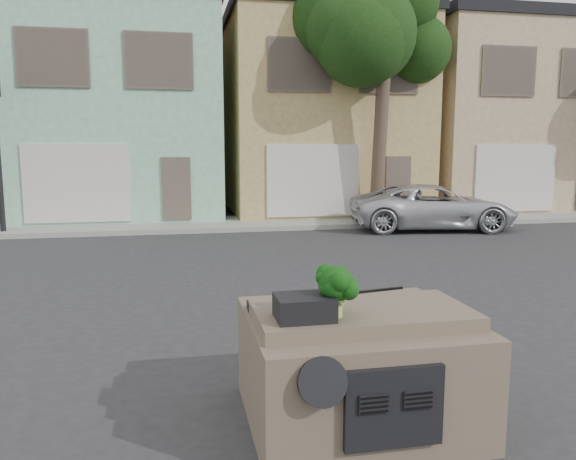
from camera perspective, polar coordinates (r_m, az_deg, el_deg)
name	(u,v)px	position (r m, az deg, el deg)	size (l,w,h in m)	color
ground_plane	(291,323)	(8.33, 0.26, -9.39)	(120.00, 120.00, 0.00)	#303033
sidewalk	(225,224)	(18.50, -6.37, 0.65)	(40.00, 3.00, 0.15)	gray
townhouse_mint	(121,115)	(22.38, -16.62, 11.18)	(7.20, 8.20, 7.55)	#92CDA8
townhouse_tan	(315,117)	(22.99, 2.73, 11.43)	(7.20, 8.20, 7.55)	tan
townhouse_beige	(485,119)	(25.87, 19.34, 10.63)	(7.20, 8.20, 7.55)	tan
silver_pickup	(432,229)	(18.17, 14.43, 0.06)	(2.34, 5.07, 1.41)	silver
tree_near	(381,94)	(18.85, 9.38, 13.45)	(4.40, 4.00, 8.50)	#17340F
car_dashboard	(356,362)	(5.41, 6.93, -13.18)	(2.00, 1.80, 1.12)	brown
instrument_hump	(304,307)	(4.72, 1.67, -7.86)	(0.48, 0.38, 0.20)	black
wiper_arm	(372,291)	(5.66, 8.52, -6.14)	(0.70, 0.03, 0.02)	black
broccoli	(336,291)	(4.77, 4.90, -6.18)	(0.37, 0.37, 0.45)	#0D340B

